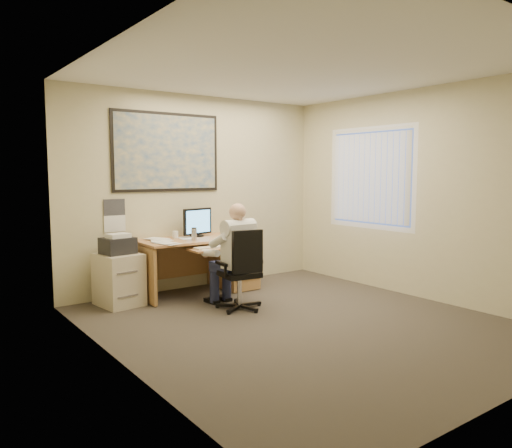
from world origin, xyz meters
TOP-DOWN VIEW (x-y plane):
  - room_shell at (0.00, 0.00)m, footprint 4.00×4.50m
  - desk at (0.12, 1.90)m, footprint 1.60×0.97m
  - world_map at (-0.47, 2.23)m, footprint 1.56×0.03m
  - wall_calendar at (-1.22, 2.24)m, footprint 0.28×0.01m
  - window_blinds at (1.97, 0.80)m, footprint 0.06×1.40m
  - filing_cabinet at (-1.31, 1.91)m, footprint 0.53×0.60m
  - office_chair at (-0.21, 0.84)m, footprint 0.65×0.65m
  - person at (-0.21, 0.92)m, footprint 0.60×0.81m

SIDE VIEW (x-z plane):
  - office_chair at x=-0.21m, z-range -0.20..0.77m
  - filing_cabinet at x=-1.31m, z-range -0.06..0.82m
  - desk at x=0.12m, z-range -0.12..1.01m
  - person at x=-0.21m, z-range 0.00..1.27m
  - wall_calendar at x=-1.22m, z-range 0.87..1.29m
  - room_shell at x=0.00m, z-range 0.00..2.70m
  - window_blinds at x=1.97m, z-range 0.90..2.20m
  - world_map at x=-0.47m, z-range 1.37..2.43m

